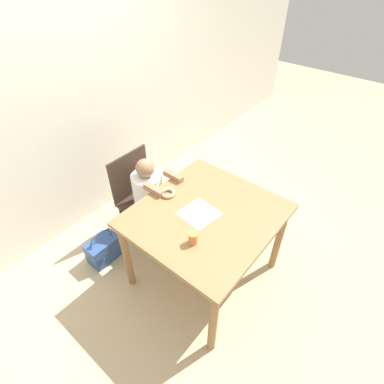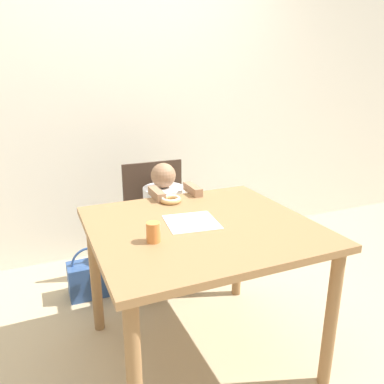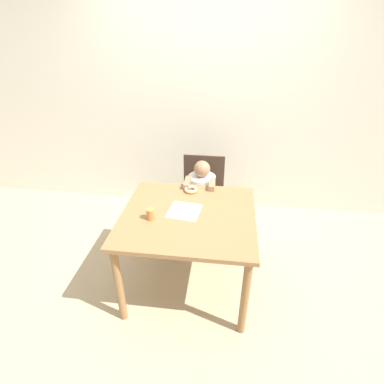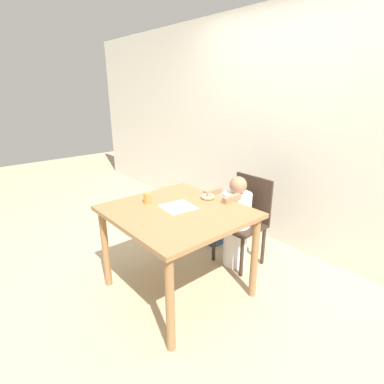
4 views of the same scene
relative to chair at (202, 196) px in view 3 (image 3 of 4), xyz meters
name	(u,v)px [view 3 (image 3 of 4)]	position (x,y,z in m)	size (l,w,h in m)	color
ground_plane	(189,282)	(-0.04, -0.80, -0.45)	(12.00, 12.00, 0.00)	tan
wall_back	(205,106)	(-0.04, 0.65, 0.80)	(8.00, 0.05, 2.50)	silver
dining_table	(188,225)	(-0.04, -0.80, 0.21)	(1.06, 0.99, 0.76)	olive
chair	(202,196)	(0.00, 0.00, 0.00)	(0.43, 0.39, 0.88)	#38281E
child_figure	(201,202)	(0.00, -0.12, 0.00)	(0.28, 0.45, 0.92)	white
donut	(191,190)	(-0.07, -0.44, 0.33)	(0.12, 0.12, 0.03)	tan
napkin	(184,211)	(-0.08, -0.76, 0.31)	(0.28, 0.28, 0.00)	white
handbag	(159,217)	(-0.50, 0.02, -0.33)	(0.30, 0.17, 0.36)	#2D4C84
cup	(151,214)	(-0.32, -0.90, 0.35)	(0.06, 0.06, 0.09)	orange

